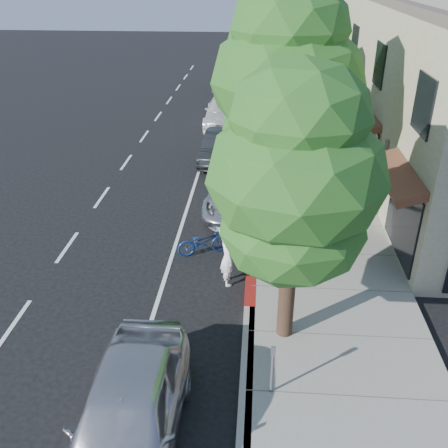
# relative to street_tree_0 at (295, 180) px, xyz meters

# --- Properties ---
(ground) EXTENTS (120.00, 120.00, 0.00)m
(ground) POSITION_rel_street_tree_0_xyz_m (-0.90, 2.00, -4.33)
(ground) COLOR black
(ground) RESTS_ON ground
(sidewalk) EXTENTS (4.60, 56.00, 0.15)m
(sidewalk) POSITION_rel_street_tree_0_xyz_m (1.40, 10.00, -4.26)
(sidewalk) COLOR gray
(sidewalk) RESTS_ON ground
(curb) EXTENTS (0.30, 56.00, 0.15)m
(curb) POSITION_rel_street_tree_0_xyz_m (-0.90, 10.00, -4.26)
(curb) COLOR #9E998E
(curb) RESTS_ON ground
(curb_red_segment) EXTENTS (0.32, 4.00, 0.15)m
(curb_red_segment) POSITION_rel_street_tree_0_xyz_m (-0.90, 3.00, -4.26)
(curb_red_segment) COLOR maroon
(curb_red_segment) RESTS_ON ground
(storefront_building) EXTENTS (10.00, 36.00, 7.00)m
(storefront_building) POSITION_rel_street_tree_0_xyz_m (8.70, 20.00, -0.83)
(storefront_building) COLOR #C1BA95
(storefront_building) RESTS_ON ground
(street_tree_0) EXTENTS (3.96, 3.96, 6.92)m
(street_tree_0) POSITION_rel_street_tree_0_xyz_m (0.00, 0.00, 0.00)
(street_tree_0) COLOR black
(street_tree_0) RESTS_ON ground
(street_tree_1) EXTENTS (4.91, 4.91, 8.19)m
(street_tree_1) POSITION_rel_street_tree_0_xyz_m (-0.00, 6.00, 0.74)
(street_tree_1) COLOR black
(street_tree_1) RESTS_ON ground
(street_tree_2) EXTENTS (4.54, 4.54, 7.00)m
(street_tree_2) POSITION_rel_street_tree_0_xyz_m (-0.00, 12.00, -0.07)
(street_tree_2) COLOR black
(street_tree_2) RESTS_ON ground
(street_tree_3) EXTENTS (5.51, 5.51, 7.97)m
(street_tree_3) POSITION_rel_street_tree_0_xyz_m (-0.00, 18.00, 0.44)
(street_tree_3) COLOR black
(street_tree_3) RESTS_ON ground
(street_tree_4) EXTENTS (4.58, 4.58, 8.06)m
(street_tree_4) POSITION_rel_street_tree_0_xyz_m (0.00, 24.00, 0.72)
(street_tree_4) COLOR black
(street_tree_4) RESTS_ON ground
(street_tree_5) EXTENTS (4.11, 4.11, 7.64)m
(street_tree_5) POSITION_rel_street_tree_0_xyz_m (-0.00, 30.00, 0.51)
(street_tree_5) COLOR black
(street_tree_5) RESTS_ON ground
(cyclist) EXTENTS (0.56, 0.71, 1.71)m
(cyclist) POSITION_rel_street_tree_0_xyz_m (-1.60, 2.30, -3.48)
(cyclist) COLOR white
(cyclist) RESTS_ON ground
(bicycle) EXTENTS (1.79, 1.15, 0.89)m
(bicycle) POSITION_rel_street_tree_0_xyz_m (-2.50, 3.92, -3.89)
(bicycle) COLOR navy
(bicycle) RESTS_ON ground
(silver_suv) EXTENTS (2.82, 5.51, 1.49)m
(silver_suv) POSITION_rel_street_tree_0_xyz_m (-1.40, 7.50, -3.59)
(silver_suv) COLOR #BDBCC2
(silver_suv) RESTS_ON ground
(dark_sedan) EXTENTS (1.88, 4.38, 1.40)m
(dark_sedan) POSITION_rel_street_tree_0_xyz_m (-2.62, 12.56, -3.63)
(dark_sedan) COLOR black
(dark_sedan) RESTS_ON ground
(white_pickup) EXTENTS (2.18, 5.27, 1.52)m
(white_pickup) POSITION_rel_street_tree_0_xyz_m (-2.90, 18.56, -3.57)
(white_pickup) COLOR silver
(white_pickup) RESTS_ON ground
(dark_suv_far) EXTENTS (2.64, 5.24, 1.71)m
(dark_suv_far) POSITION_rel_street_tree_0_xyz_m (-2.35, 26.76, -3.48)
(dark_suv_far) COLOR black
(dark_suv_far) RESTS_ON ground
(near_car_a) EXTENTS (2.05, 5.02, 1.70)m
(near_car_a) POSITION_rel_street_tree_0_xyz_m (-3.10, -3.50, -3.48)
(near_car_a) COLOR silver
(near_car_a) RESTS_ON ground
(pedestrian) EXTENTS (1.21, 1.14, 1.98)m
(pedestrian) POSITION_rel_street_tree_0_xyz_m (2.91, 8.42, -3.19)
(pedestrian) COLOR black
(pedestrian) RESTS_ON sidewalk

